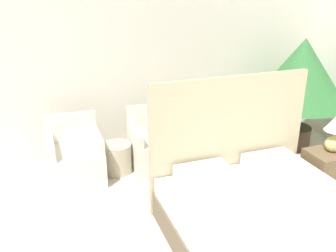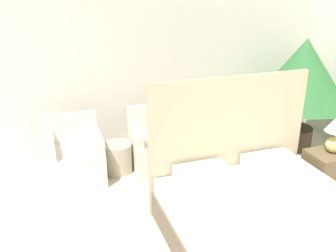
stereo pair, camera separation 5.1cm
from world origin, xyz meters
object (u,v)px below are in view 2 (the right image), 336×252
side_table (118,158)px  armchair_near_window_right (157,148)px  bed (268,221)px  nightstand (329,171)px  table_lamp (336,131)px  potted_palm (303,75)px  armchair_near_window_left (76,160)px

side_table → armchair_near_window_right: bearing=-1.7°
bed → side_table: (-1.07, 1.99, -0.09)m
nightstand → side_table: nightstand is taller
bed → nightstand: 1.45m
bed → table_lamp: 1.55m
bed → nightstand: size_ratio=3.57×
potted_palm → table_lamp: 1.32m
nightstand → side_table: (-2.37, 1.33, -0.06)m
potted_palm → side_table: (-2.77, 0.11, -0.95)m
side_table → bed: bearing=-61.7°
armchair_near_window_left → table_lamp: bearing=-24.2°
armchair_near_window_right → potted_palm: 2.39m
armchair_near_window_right → nightstand: size_ratio=1.46×
armchair_near_window_left → nightstand: armchair_near_window_left is taller
armchair_near_window_left → nightstand: size_ratio=1.46×
potted_palm → side_table: size_ratio=4.12×
nightstand → table_lamp: bearing=67.5°
armchair_near_window_left → armchair_near_window_right: (1.11, -0.00, 0.00)m
armchair_near_window_left → armchair_near_window_right: same height
nightstand → table_lamp: 0.54m
armchair_near_window_right → potted_palm: (2.22, -0.10, 0.88)m
nightstand → armchair_near_window_left: bearing=155.8°
armchair_near_window_right → side_table: 0.56m
armchair_near_window_right → potted_palm: size_ratio=0.48×
nightstand → table_lamp: size_ratio=1.18×
armchair_near_window_left → potted_palm: 3.44m
nightstand → table_lamp: table_lamp is taller
armchair_near_window_right → nightstand: bearing=-32.6°
bed → table_lamp: bearing=27.2°
bed → side_table: bed is taller
armchair_near_window_right → potted_palm: potted_palm is taller
armchair_near_window_left → potted_palm: (3.33, -0.10, 0.88)m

